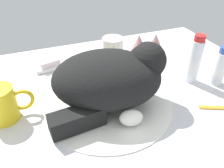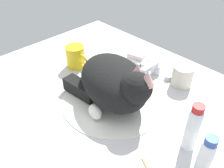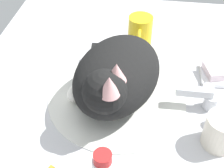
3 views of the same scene
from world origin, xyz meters
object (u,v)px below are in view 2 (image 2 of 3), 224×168
(coffee_mug, at_px, (76,57))
(mouthwash_bottle, at_px, (206,156))
(toothpaste_bottle, at_px, (192,129))
(rinse_cup, at_px, (182,76))
(soap_bar, at_px, (136,55))
(faucet, at_px, (154,69))
(cat, at_px, (115,82))

(coffee_mug, xyz_separation_m, mouthwash_bottle, (0.60, -0.07, 0.01))
(toothpaste_bottle, distance_m, mouthwash_bottle, 0.08)
(rinse_cup, distance_m, soap_bar, 0.23)
(coffee_mug, xyz_separation_m, toothpaste_bottle, (0.54, -0.03, 0.03))
(faucet, distance_m, soap_bar, 0.12)
(soap_bar, bearing_deg, cat, -63.03)
(rinse_cup, relative_size, mouthwash_bottle, 0.65)
(faucet, xyz_separation_m, mouthwash_bottle, (0.34, -0.25, 0.03))
(coffee_mug, xyz_separation_m, rinse_cup, (0.37, 0.20, -0.01))
(mouthwash_bottle, bearing_deg, cat, 175.81)
(cat, distance_m, toothpaste_bottle, 0.27)
(faucet, relative_size, coffee_mug, 1.25)
(cat, bearing_deg, mouthwash_bottle, -4.19)
(soap_bar, relative_size, toothpaste_bottle, 0.44)
(faucet, distance_m, mouthwash_bottle, 0.42)
(cat, relative_size, coffee_mug, 2.82)
(rinse_cup, height_order, soap_bar, rinse_cup)
(faucet, distance_m, cat, 0.23)
(faucet, height_order, coffee_mug, coffee_mug)
(cat, bearing_deg, soap_bar, 116.97)
(rinse_cup, xyz_separation_m, toothpaste_bottle, (0.17, -0.23, 0.03))
(faucet, bearing_deg, rinse_cup, 11.34)
(cat, xyz_separation_m, rinse_cup, (0.10, 0.24, -0.04))
(cat, distance_m, rinse_cup, 0.27)
(cat, bearing_deg, toothpaste_bottle, 3.31)
(faucet, bearing_deg, toothpaste_bottle, -36.23)
(toothpaste_bottle, bearing_deg, mouthwash_bottle, -32.46)
(soap_bar, bearing_deg, mouthwash_bottle, -30.99)
(coffee_mug, height_order, rinse_cup, coffee_mug)
(coffee_mug, relative_size, mouthwash_bottle, 0.96)
(toothpaste_bottle, relative_size, mouthwash_bottle, 1.25)
(cat, xyz_separation_m, toothpaste_bottle, (0.27, 0.02, -0.01))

